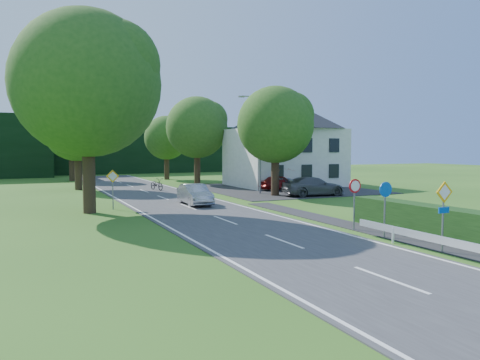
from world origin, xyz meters
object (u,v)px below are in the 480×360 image
parasol (282,178)px  parked_car_silver_b (297,179)px  parked_car_silver_a (273,181)px  streetlight (259,139)px  parked_car_red (279,182)px  parked_car_grey (313,186)px  motorcycle (157,184)px  moving_car (195,194)px

parasol → parked_car_silver_b: bearing=26.9°
parked_car_silver_a → parasol: (0.32, -1.27, 0.32)m
streetlight → parasol: size_ratio=3.48×
parked_car_red → parked_car_silver_b: 3.26m
parked_car_grey → parasol: 5.96m
motorcycle → parked_car_grey: size_ratio=0.40×
parked_car_silver_a → moving_car: bearing=115.1°
streetlight → parked_car_red: streetlight is taller
parked_car_red → parked_car_silver_b: (2.85, 1.58, 0.09)m
streetlight → moving_car: bearing=-145.0°
motorcycle → streetlight: bearing=-57.0°
streetlight → parasol: bearing=33.4°
parked_car_grey → parasol: size_ratio=2.20×
motorcycle → parked_car_silver_b: 13.04m
parked_car_red → parked_car_silver_a: bearing=-19.5°
parked_car_red → parked_car_silver_b: bearing=-69.7°
streetlight → parked_car_silver_b: bearing=31.1°
parked_car_grey → parked_car_silver_b: 7.60m
streetlight → parked_car_silver_b: size_ratio=1.48×
moving_car → parasol: bearing=37.2°
motorcycle → parked_car_red: size_ratio=0.53×
parked_car_grey → motorcycle: bearing=48.7°
motorcycle → parasol: bearing=-34.7°
parked_car_red → streetlight: bearing=114.4°
parasol → moving_car: bearing=-145.5°
parked_car_silver_a → parasol: bearing=179.6°
parked_car_red → parked_car_silver_b: parked_car_silver_b is taller
streetlight → parked_car_silver_b: streetlight is taller
streetlight → parked_car_silver_a: size_ratio=1.85×
streetlight → moving_car: streetlight is taller
moving_car → parked_car_silver_a: 13.81m
motorcycle → parked_car_grey: bearing=-59.4°
parked_car_grey → parasol: (0.66, 5.91, 0.30)m
streetlight → parasol: streetlight is taller
moving_car → parked_car_silver_b: bearing=36.0°
moving_car → parked_car_grey: bearing=11.6°
streetlight → motorcycle: 10.08m
moving_car → parked_car_silver_a: parked_car_silver_a is taller
parked_car_silver_b → parked_car_grey: bearing=147.5°
parked_car_silver_a → streetlight: bearing=123.3°
parked_car_red → parked_car_grey: bearing=171.2°
parked_car_grey → parked_car_silver_b: (2.87, 7.03, 0.02)m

